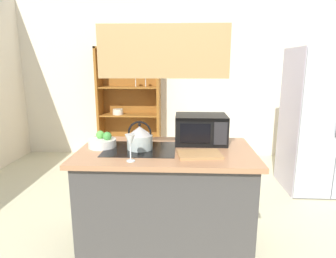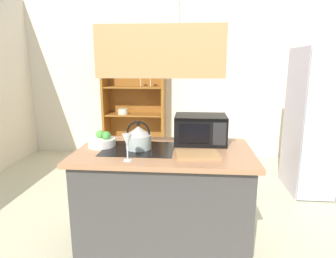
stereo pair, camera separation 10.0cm
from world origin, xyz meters
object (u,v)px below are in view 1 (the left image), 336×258
Objects in this scene: wine_glass_on_counter at (130,142)px; microwave at (201,129)px; kettle at (140,138)px; fruit_bowl at (103,142)px; refrigerator at (324,121)px; cutting_board at (200,154)px; dish_cabinet at (130,110)px.

microwave is at bearing 44.63° from wine_glass_on_counter.
kettle is 1.00× the size of fruit_bowl.
wine_glass_on_counter is 0.86× the size of fruit_bowl.
refrigerator reaches higher than microwave.
cutting_board is at bearing -16.64° from kettle.
fruit_bowl is at bearing 166.57° from cutting_board.
dish_cabinet is at bearing 114.64° from microwave.
microwave is at bearing -145.86° from refrigerator.
dish_cabinet reaches higher than cutting_board.
dish_cabinet is 7.83× the size of kettle.
kettle is 0.71× the size of cutting_board.
refrigerator is 2.98m from dish_cabinet.
dish_cabinet is (-2.71, 1.24, -0.07)m from refrigerator.
dish_cabinet is at bearing 110.99° from cutting_board.
refrigerator is 5.32× the size of cutting_board.
fruit_bowl is at bearing -168.24° from microwave.
wine_glass_on_counter reaches higher than cutting_board.
wine_glass_on_counter is (-0.52, -0.17, 0.14)m from cutting_board.
wine_glass_on_counter is at bearing -135.37° from microwave.
microwave is at bearing 11.76° from fruit_bowl.
dish_cabinet is at bearing 102.03° from kettle.
dish_cabinet reaches higher than refrigerator.
refrigerator is at bearing 27.27° from fruit_bowl.
microwave reaches higher than kettle.
refrigerator is 7.51× the size of kettle.
kettle reaches higher than wine_glass_on_counter.
cutting_board is 0.40m from microwave.
wine_glass_on_counter is at bearing -162.21° from cutting_board.
fruit_bowl is (-0.33, 0.05, -0.06)m from kettle.
kettle is 0.32m from wine_glass_on_counter.
kettle is 0.34m from fruit_bowl.
dish_cabinet is 2.92m from cutting_board.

